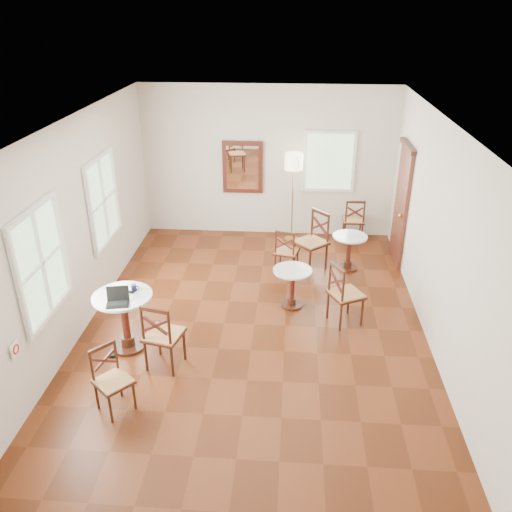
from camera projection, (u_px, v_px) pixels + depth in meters
The scene contains 17 objects.
ground at pixel (255, 324), 7.82m from camera, with size 7.00×7.00×0.00m, color #5B260F.
room_shell at pixel (252, 199), 7.24m from camera, with size 5.02×7.02×3.01m.
cafe_table_near at pixel (125, 316), 7.07m from camera, with size 0.80×0.80×0.85m.
cafe_table_mid at pixel (292, 284), 8.13m from camera, with size 0.61×0.61×0.64m.
cafe_table_back at pixel (349, 248), 9.28m from camera, with size 0.61×0.61×0.65m.
chair_near_a at pixel (163, 335), 6.72m from camera, with size 0.55×0.55×0.99m.
chair_near_b at pixel (112, 380), 6.04m from camera, with size 0.54×0.54×0.83m.
chair_mid_a at pixel (286, 251), 9.13m from camera, with size 0.48×0.48×0.85m.
chair_mid_b at pixel (345, 294), 7.68m from camera, with size 0.61×0.61×0.98m.
chair_back_a at pixel (354, 220), 10.37m from camera, with size 0.42×0.42×0.91m.
chair_back_b at pixel (312, 241), 9.25m from camera, with size 0.69×0.69×1.07m.
floor_lamp at pixel (294, 168), 9.94m from camera, with size 0.35×0.35×1.78m.
laptop at pixel (118, 299), 6.73m from camera, with size 0.33×0.29×0.20m.
mouse at pixel (131, 292), 6.98m from camera, with size 0.09×0.06×0.03m, color black.
navy_mug at pixel (134, 288), 7.03m from camera, with size 0.11×0.08×0.09m.
water_glass at pixel (124, 290), 6.94m from camera, with size 0.07×0.07×0.11m, color white.
power_adapter at pixel (111, 356), 7.10m from camera, with size 0.10×0.06×0.04m, color black.
Camera 1 is at (0.50, -6.55, 4.37)m, focal length 36.53 mm.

